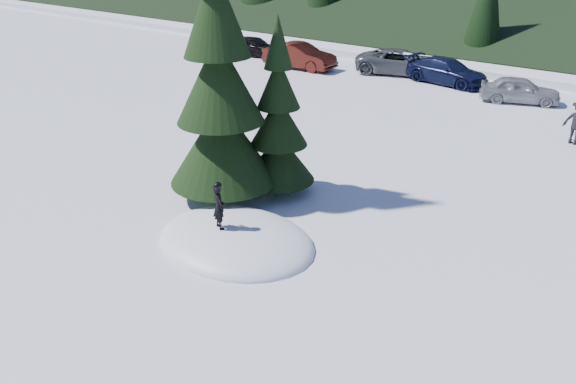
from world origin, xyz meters
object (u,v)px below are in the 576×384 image
Objects in this scene: car_2 at (400,62)px; child_skier at (219,207)px; spruce_short at (279,127)px; spruce_tall at (220,91)px; car_3 at (447,71)px; car_4 at (520,90)px; car_0 at (254,46)px; car_1 at (299,56)px.

child_skier is at bearing 176.62° from car_2.
car_2 is (-5.04, 16.90, -1.40)m from spruce_short.
child_skier reaches higher than car_2.
spruce_tall reaches higher than car_3.
spruce_short is at bearing -53.28° from child_skier.
car_4 is (7.40, -1.80, -0.08)m from car_2.
car_0 is at bearing 101.81° from car_3.
car_3 is 1.26× the size of car_4.
child_skier is 24.96m from car_0.
car_2 reaches higher than car_0.
car_3 reaches higher than car_0.
car_1 is at bearing 125.93° from spruce_short.
child_skier is at bearing -47.32° from spruce_tall.
car_4 is (1.41, 18.61, -0.46)m from child_skier.
car_0 is at bearing 71.56° from car_1.
car_4 is at bearing -103.90° from car_0.
car_2 is at bearing -70.85° from car_1.
spruce_short is (1.00, 1.40, -1.22)m from spruce_tall.
car_0 reaches higher than car_4.
child_skier is at bearing -74.93° from spruce_short.
car_1 is at bearing 111.19° from car_3.
car_2 reaches higher than car_3.
car_3 is at bearing 51.87° from car_4.
spruce_tall is 1.90× the size of car_1.
car_0 is 4.82m from car_1.
car_2 is 1.38× the size of car_4.
car_4 is at bearing -92.25° from car_1.
car_2 is (-5.99, 20.41, -0.38)m from child_skier.
car_3 is at bearing -118.05° from car_2.
car_3 reaches higher than car_4.
spruce_short is 21.77m from car_0.
car_0 is 0.83× the size of car_3.
spruce_tall is 3.64m from child_skier.
car_1 is (-9.47, 15.85, -2.57)m from spruce_tall.
car_2 is (-4.04, 18.30, -2.62)m from spruce_tall.
car_0 is (-15.17, 15.56, -1.45)m from spruce_short.
car_0 is (-14.17, 16.96, -2.67)m from spruce_tall.
car_3 is at bearing -98.53° from car_0.
spruce_short reaches higher than car_1.
car_3 is (13.20, 0.90, 0.02)m from car_0.
child_skier is at bearing -152.23° from car_0.
spruce_tall reaches higher than child_skier.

